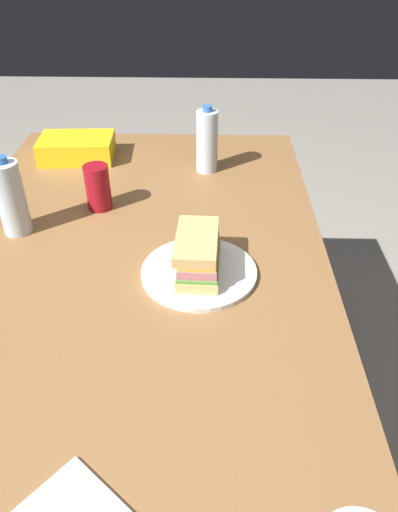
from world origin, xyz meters
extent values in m
plane|color=gray|center=(0.00, 0.00, 0.00)|extent=(8.00, 8.00, 0.00)
cube|color=olive|center=(0.00, 0.00, 0.70)|extent=(1.59, 0.93, 0.04)
cylinder|color=brown|center=(0.71, -0.38, 0.34)|extent=(0.07, 0.07, 0.68)
cylinder|color=brown|center=(0.71, 0.38, 0.34)|extent=(0.07, 0.07, 0.68)
cylinder|color=white|center=(-0.01, -0.16, 0.73)|extent=(0.26, 0.26, 0.01)
cube|color=#DBB26B|center=(-0.01, -0.16, 0.75)|extent=(0.17, 0.10, 0.02)
cube|color=#599E3F|center=(-0.01, -0.16, 0.76)|extent=(0.17, 0.09, 0.01)
cube|color=#C6727A|center=(-0.01, -0.16, 0.78)|extent=(0.16, 0.09, 0.02)
cube|color=yellow|center=(-0.01, -0.16, 0.79)|extent=(0.15, 0.09, 0.01)
cube|color=#DBB26B|center=(0.00, -0.16, 0.81)|extent=(0.17, 0.10, 0.02)
cylinder|color=maroon|center=(0.28, 0.11, 0.78)|extent=(0.07, 0.07, 0.12)
cube|color=yellow|center=(0.58, 0.24, 0.76)|extent=(0.16, 0.24, 0.07)
cylinder|color=silver|center=(0.15, 0.30, 0.82)|extent=(0.07, 0.07, 0.19)
cylinder|color=blue|center=(0.15, 0.30, 0.92)|extent=(0.03, 0.03, 0.02)
cylinder|color=silver|center=(0.51, -0.17, 0.82)|extent=(0.06, 0.06, 0.18)
cylinder|color=blue|center=(0.51, -0.17, 0.92)|extent=(0.03, 0.03, 0.02)
camera|label=1|loc=(-0.86, -0.19, 1.39)|focal=34.05mm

